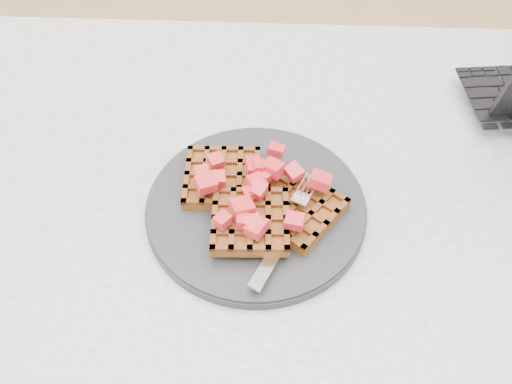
% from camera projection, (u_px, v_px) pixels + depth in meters
% --- Properties ---
extents(table, '(1.20, 0.80, 0.75)m').
position_uv_depth(table, '(301.00, 253.00, 0.83)').
color(table, '#BDBDBA').
rests_on(table, ground).
extents(plate, '(0.28, 0.28, 0.02)m').
position_uv_depth(plate, '(256.00, 208.00, 0.72)').
color(plate, black).
rests_on(plate, table).
extents(waffles, '(0.21, 0.17, 0.03)m').
position_uv_depth(waffles, '(256.00, 201.00, 0.71)').
color(waffles, brown).
rests_on(waffles, plate).
extents(strawberry_pile, '(0.15, 0.15, 0.02)m').
position_uv_depth(strawberry_pile, '(256.00, 185.00, 0.69)').
color(strawberry_pile, '#A30D15').
rests_on(strawberry_pile, waffles).
extents(fork, '(0.09, 0.17, 0.02)m').
position_uv_depth(fork, '(289.00, 227.00, 0.69)').
color(fork, silver).
rests_on(fork, plate).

